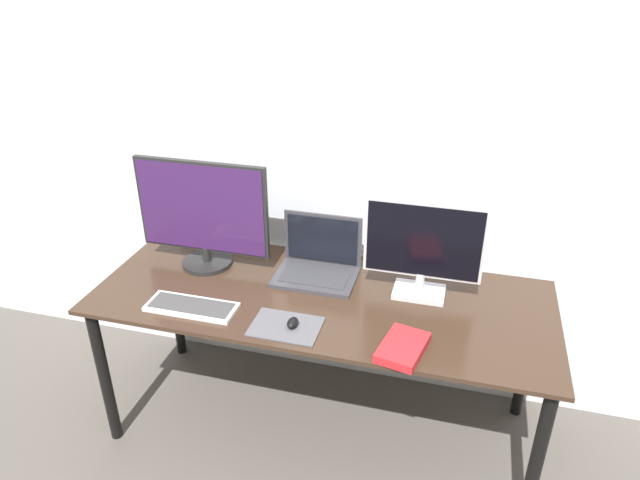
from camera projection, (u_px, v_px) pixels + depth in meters
The scene contains 9 objects.
wall_back at pixel (348, 134), 2.43m from camera, with size 7.00×0.05×2.50m.
desk at pixel (321, 312), 2.35m from camera, with size 1.85×0.73×0.70m.
monitor_left at pixel (203, 214), 2.43m from camera, with size 0.59×0.22×0.48m.
monitor_right at pixel (423, 247), 2.23m from camera, with size 0.47×0.14×0.41m.
laptop at pixel (318, 261), 2.44m from camera, with size 0.34×0.25×0.25m.
keyboard at pixel (192, 307), 2.23m from camera, with size 0.36×0.14×0.02m.
mousepad at pixel (286, 326), 2.12m from camera, with size 0.26×0.19×0.00m.
mouse at pixel (292, 323), 2.11m from camera, with size 0.04×0.06×0.03m.
book at pixel (403, 348), 1.99m from camera, with size 0.18×0.24×0.03m.
Camera 1 is at (0.51, -1.52, 1.97)m, focal length 32.00 mm.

